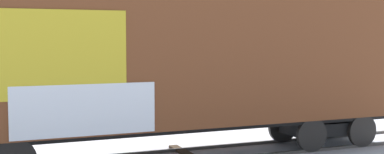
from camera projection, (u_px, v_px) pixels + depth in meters
track at (215, 153)px, 13.79m from camera, size 60.02×3.90×0.08m
freight_car at (170, 58)px, 13.12m from camera, size 14.00×3.14×4.56m
flagpole at (270, 8)px, 28.46m from camera, size 1.16×0.70×7.63m
hillside at (26, 26)px, 80.78m from camera, size 121.02×35.50×14.20m
parked_car_blue at (21, 103)px, 17.91m from camera, size 4.90×2.41×1.72m
parked_car_white at (199, 96)px, 20.28m from camera, size 4.62×2.01×1.66m
parked_car_green at (337, 90)px, 22.70m from camera, size 4.91×2.58×1.58m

